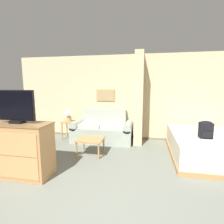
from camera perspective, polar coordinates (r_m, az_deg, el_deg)
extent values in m
plane|color=slate|center=(2.58, -0.04, -31.85)|extent=(20.00, 20.00, 0.00)
cube|color=#CCB78E|center=(5.50, 7.21, 4.72)|extent=(7.66, 0.12, 2.60)
cube|color=#70644E|center=(5.66, 6.91, -8.26)|extent=(7.66, 0.02, 0.06)
cube|color=tan|center=(5.55, -2.11, 5.51)|extent=(0.60, 0.02, 0.37)
cube|color=#9E845B|center=(5.54, -2.14, 5.51)|extent=(0.53, 0.01, 0.30)
cube|color=#CCB78E|center=(5.09, 8.78, 4.36)|extent=(0.24, 0.69, 2.60)
cube|color=#99A393|center=(5.32, -3.14, -7.14)|extent=(1.34, 0.84, 0.45)
cube|color=#99A393|center=(5.51, -2.36, -1.52)|extent=(1.34, 0.20, 0.50)
cube|color=#99A393|center=(5.56, -11.02, -6.59)|extent=(0.22, 0.84, 0.45)
cylinder|color=#99A393|center=(5.49, -11.10, -3.84)|extent=(0.24, 0.84, 0.24)
cube|color=#99A393|center=(5.19, 5.32, -7.58)|extent=(0.22, 0.84, 0.45)
cylinder|color=#99A393|center=(5.12, 5.36, -4.64)|extent=(0.24, 0.84, 0.24)
cube|color=#AAB5A4|center=(5.29, -6.84, -4.19)|extent=(0.65, 0.60, 0.10)
cube|color=#AAB5A4|center=(5.13, 0.34, -4.55)|extent=(0.65, 0.60, 0.10)
cube|color=#B27F4C|center=(4.33, -7.03, -8.80)|extent=(0.62, 0.56, 0.04)
cylinder|color=#B27F4C|center=(4.27, -11.51, -11.99)|extent=(0.04, 0.04, 0.36)
cylinder|color=#B27F4C|center=(4.10, -4.38, -12.71)|extent=(0.04, 0.04, 0.36)
cylinder|color=#B27F4C|center=(4.69, -9.23, -10.02)|extent=(0.04, 0.04, 0.36)
cylinder|color=#B27F4C|center=(4.54, -2.74, -10.56)|extent=(0.04, 0.04, 0.36)
cube|color=#B27F4C|center=(5.64, -13.81, -3.15)|extent=(0.40, 0.40, 0.04)
cylinder|color=#B27F4C|center=(5.63, -16.01, -6.19)|extent=(0.04, 0.04, 0.52)
cylinder|color=#B27F4C|center=(5.48, -12.84, -6.46)|extent=(0.04, 0.04, 0.52)
cylinder|color=#B27F4C|center=(5.92, -14.51, -5.39)|extent=(0.04, 0.04, 0.52)
cylinder|color=#B27F4C|center=(5.78, -11.47, -5.62)|extent=(0.04, 0.04, 0.52)
cylinder|color=tan|center=(5.62, -13.85, -2.18)|extent=(0.15, 0.15, 0.16)
cylinder|color=tan|center=(5.60, -13.89, -0.89)|extent=(0.02, 0.02, 0.10)
cone|color=beige|center=(5.58, -13.95, 0.58)|extent=(0.35, 0.35, 0.19)
cube|color=#B27F4C|center=(3.73, -27.85, -10.92)|extent=(1.17, 0.49, 0.98)
cube|color=brown|center=(3.60, -28.42, -3.36)|extent=(1.20, 0.52, 0.02)
cube|color=tan|center=(3.49, -30.71, -9.07)|extent=(1.07, 0.01, 0.39)
cube|color=tan|center=(3.63, -30.19, -15.30)|extent=(1.07, 0.01, 0.39)
cube|color=black|center=(3.59, -28.46, -2.81)|extent=(0.24, 0.16, 0.05)
cube|color=black|center=(3.55, -28.81, 1.92)|extent=(0.72, 0.04, 0.55)
cube|color=black|center=(3.53, -29.06, 1.87)|extent=(0.68, 0.01, 0.51)
cube|color=#B27F4C|center=(4.79, 28.24, -12.24)|extent=(1.60, 2.16, 0.10)
cube|color=beige|center=(4.70, 28.48, -9.15)|extent=(1.56, 2.12, 0.44)
cube|color=white|center=(5.44, 26.02, -4.79)|extent=(1.44, 0.36, 0.10)
cube|color=black|center=(4.33, 28.25, -5.29)|extent=(0.26, 0.19, 0.34)
cube|color=black|center=(4.24, 28.62, -6.52)|extent=(0.20, 0.03, 0.15)
ellipsoid|color=black|center=(4.29, 28.41, -3.11)|extent=(0.25, 0.18, 0.08)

